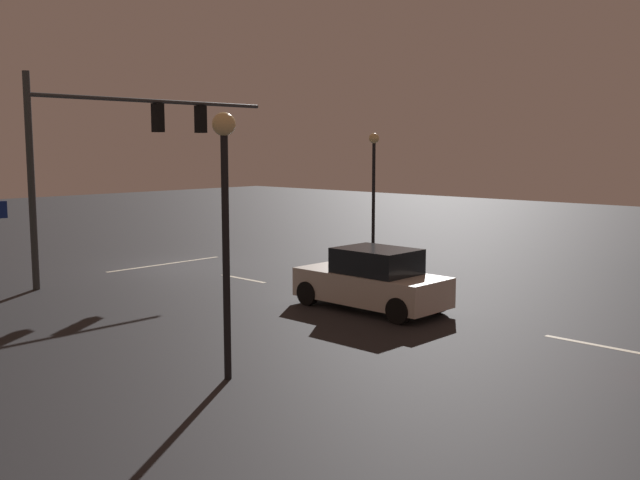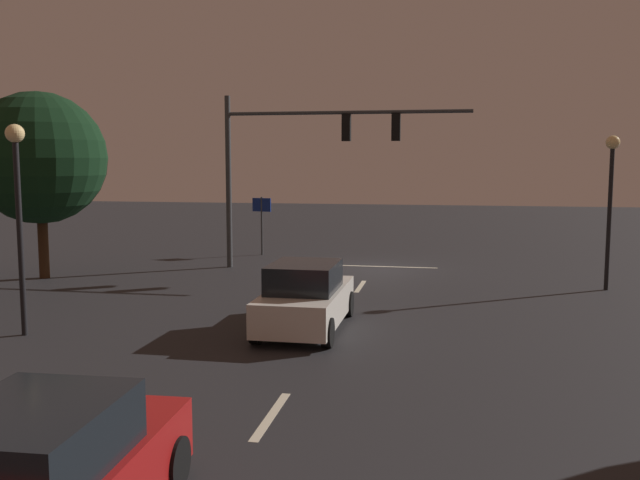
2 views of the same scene
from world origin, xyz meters
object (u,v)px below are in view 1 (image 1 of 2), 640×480
at_px(car_approaching, 372,281).
at_px(street_lamp_left_kerb, 374,169).
at_px(traffic_signal_assembly, 118,138).
at_px(street_lamp_right_kerb, 225,195).

bearing_deg(car_approaching, street_lamp_left_kerb, -141.09).
distance_m(traffic_signal_assembly, street_lamp_left_kerb, 10.92).
bearing_deg(street_lamp_right_kerb, street_lamp_left_kerb, -150.06).
distance_m(traffic_signal_assembly, street_lamp_right_kerb, 12.21).
relative_size(traffic_signal_assembly, street_lamp_right_kerb, 1.87).
height_order(street_lamp_left_kerb, street_lamp_right_kerb, street_lamp_right_kerb).
bearing_deg(traffic_signal_assembly, car_approaching, 101.68).
distance_m(street_lamp_left_kerb, street_lamp_right_kerb, 17.54).
height_order(car_approaching, street_lamp_right_kerb, street_lamp_right_kerb).
bearing_deg(car_approaching, traffic_signal_assembly, -78.32).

